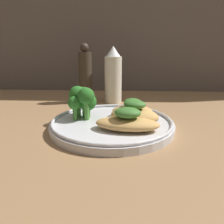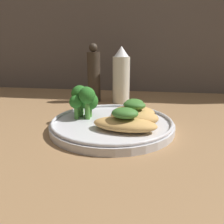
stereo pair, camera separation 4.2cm
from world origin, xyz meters
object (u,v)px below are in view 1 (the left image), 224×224
(plate, at_px, (112,124))
(broccoli_bunch, at_px, (82,99))
(sauce_bottle, at_px, (113,76))
(pepper_grinder, at_px, (85,76))

(plate, relative_size, broccoli_bunch, 3.53)
(sauce_bottle, xyz_separation_m, pepper_grinder, (-0.08, 0.00, 0.00))
(plate, relative_size, pepper_grinder, 1.45)
(plate, bearing_deg, sauce_bottle, 92.14)
(broccoli_bunch, xyz_separation_m, pepper_grinder, (-0.03, 0.19, 0.02))
(plate, height_order, broccoli_bunch, broccoli_bunch)
(plate, height_order, sauce_bottle, sauce_bottle)
(broccoli_bunch, relative_size, sauce_bottle, 0.43)
(plate, distance_m, broccoli_bunch, 0.08)
(broccoli_bunch, height_order, pepper_grinder, pepper_grinder)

